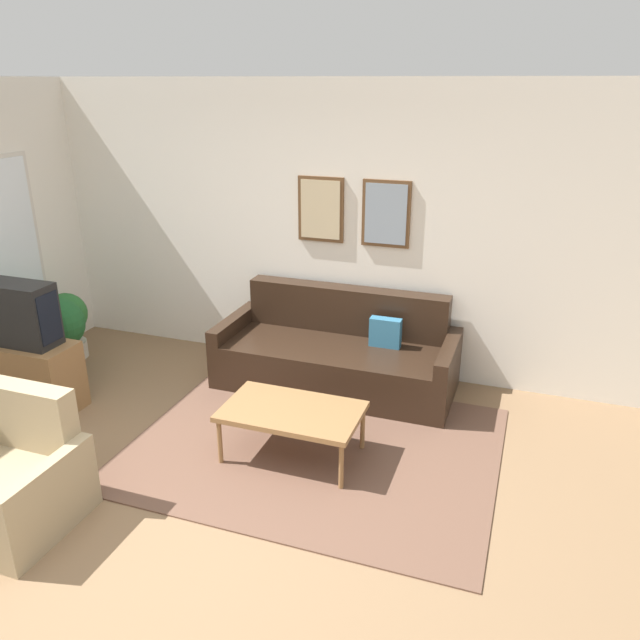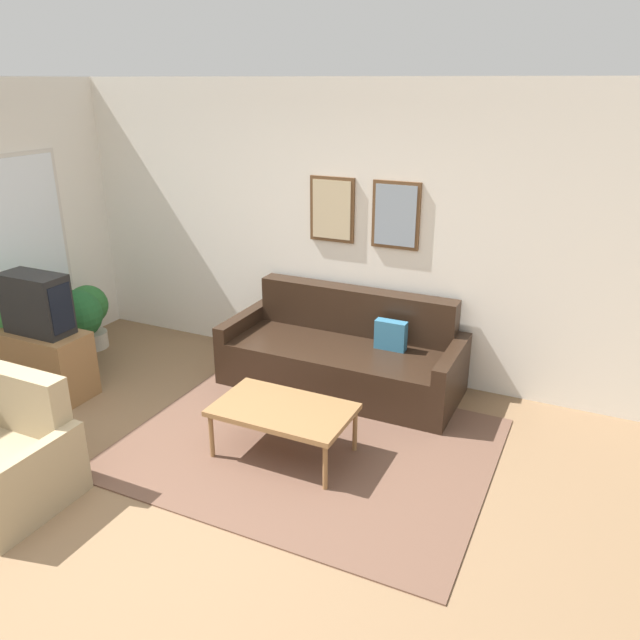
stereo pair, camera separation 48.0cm
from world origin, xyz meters
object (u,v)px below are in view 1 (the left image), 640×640
(armchair, at_px, (11,483))
(potted_plant_tall, at_px, (13,324))
(couch, at_px, (338,355))
(coffee_table, at_px, (292,413))
(tv, at_px, (21,314))

(armchair, xyz_separation_m, potted_plant_tall, (-1.32, 1.46, 0.38))
(couch, relative_size, armchair, 2.57)
(potted_plant_tall, bearing_deg, coffee_table, -3.91)
(couch, height_order, tv, tv)
(couch, xyz_separation_m, coffee_table, (0.05, -1.26, 0.08))
(coffee_table, height_order, tv, tv)
(coffee_table, xyz_separation_m, potted_plant_tall, (-2.74, 0.19, 0.28))
(couch, height_order, potted_plant_tall, potted_plant_tall)
(couch, distance_m, coffee_table, 1.26)
(coffee_table, distance_m, tv, 2.44)
(couch, xyz_separation_m, potted_plant_tall, (-2.68, -1.07, 0.36))
(couch, relative_size, tv, 3.61)
(tv, distance_m, potted_plant_tall, 0.46)
(tv, height_order, potted_plant_tall, tv)
(tv, bearing_deg, coffee_table, 0.80)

